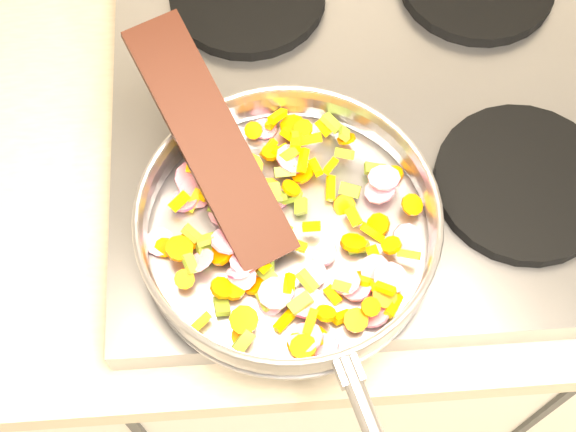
{
  "coord_description": "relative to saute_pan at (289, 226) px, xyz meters",
  "views": [
    {
      "loc": [
        -0.84,
        1.13,
        1.7
      ],
      "look_at": [
        -0.81,
        1.48,
        1.0
      ],
      "focal_mm": 50.0,
      "sensor_mm": 36.0,
      "label": 1
    }
  ],
  "objects": [
    {
      "name": "vegetable_heap",
      "position": [
        -0.0,
        -0.0,
        -0.01
      ],
      "size": [
        0.29,
        0.29,
        0.04
      ],
      "color": "#E66A00",
      "rests_on": "saute_pan"
    },
    {
      "name": "saute_pan",
      "position": [
        0.0,
        0.0,
        0.0
      ],
      "size": [
        0.34,
        0.5,
        0.06
      ],
      "rotation": [
        0.0,
        0.0,
        0.27
      ],
      "color": "#9E9EA5",
      "rests_on": "grate_fl"
    },
    {
      "name": "grate_fl",
      "position": [
        -0.03,
        0.05,
        -0.04
      ],
      "size": [
        0.19,
        0.19,
        0.02
      ],
      "primitive_type": "cylinder",
      "color": "black",
      "rests_on": "cooktop"
    },
    {
      "name": "wooden_spatula",
      "position": [
        -0.07,
        0.08,
        0.04
      ],
      "size": [
        0.17,
        0.26,
        0.1
      ],
      "primitive_type": "cube",
      "rotation": [
        0.0,
        -0.32,
        2.01
      ],
      "color": "black",
      "rests_on": "saute_pan"
    },
    {
      "name": "cooktop",
      "position": [
        0.11,
        0.19,
        -0.07
      ],
      "size": [
        0.6,
        0.6,
        0.04
      ],
      "primitive_type": "cube",
      "color": "#939399",
      "rests_on": "counter_top"
    },
    {
      "name": "grate_fr",
      "position": [
        0.25,
        0.05,
        -0.04
      ],
      "size": [
        0.19,
        0.19,
        0.02
      ],
      "primitive_type": "cylinder",
      "color": "black",
      "rests_on": "cooktop"
    }
  ]
}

